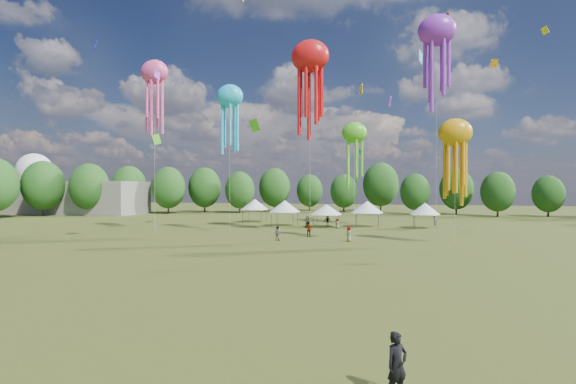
# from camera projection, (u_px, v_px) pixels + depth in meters

# --- Properties ---
(ground) EXTENTS (300.00, 300.00, 0.00)m
(ground) POSITION_uv_depth(u_px,v_px,m) (214.00, 358.00, 14.88)
(ground) COLOR #384416
(ground) RESTS_ON ground
(observer_main) EXTENTS (0.85, 0.81, 1.96)m
(observer_main) POSITION_uv_depth(u_px,v_px,m) (397.00, 365.00, 12.01)
(observer_main) COLOR black
(observer_main) RESTS_ON ground
(spectator_near) EXTENTS (0.98, 0.86, 1.70)m
(spectator_near) POSITION_uv_depth(u_px,v_px,m) (277.00, 234.00, 48.49)
(spectator_near) COLOR gray
(spectator_near) RESTS_ON ground
(spectators_far) EXTENTS (21.64, 26.40, 1.91)m
(spectators_far) POSITION_uv_depth(u_px,v_px,m) (335.00, 224.00, 61.94)
(spectators_far) COLOR gray
(spectators_far) RESTS_ON ground
(festival_tents) EXTENTS (34.71, 11.73, 4.33)m
(festival_tents) POSITION_uv_depth(u_px,v_px,m) (324.00, 207.00, 67.84)
(festival_tents) COLOR #47474C
(festival_tents) RESTS_ON ground
(show_kites) EXTENTS (43.87, 19.66, 32.36)m
(show_kites) POSITION_uv_depth(u_px,v_px,m) (339.00, 80.00, 55.97)
(show_kites) COLOR #1CBEF1
(show_kites) RESTS_ON ground
(small_kites) EXTENTS (74.97, 50.70, 47.08)m
(small_kites) POSITION_uv_depth(u_px,v_px,m) (351.00, 18.00, 55.08)
(small_kites) COLOR #1CBEF1
(small_kites) RESTS_ON ground
(treeline) EXTENTS (201.57, 95.24, 13.43)m
(treeline) POSITION_uv_depth(u_px,v_px,m) (331.00, 187.00, 76.50)
(treeline) COLOR #38281C
(treeline) RESTS_ON ground
(hangar) EXTENTS (40.00, 12.00, 8.00)m
(hangar) POSITION_uv_depth(u_px,v_px,m) (67.00, 198.00, 101.73)
(hangar) COLOR gray
(hangar) RESTS_ON ground
(radome) EXTENTS (9.00, 9.00, 16.00)m
(radome) POSITION_uv_depth(u_px,v_px,m) (35.00, 175.00, 111.27)
(radome) COLOR white
(radome) RESTS_ON ground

